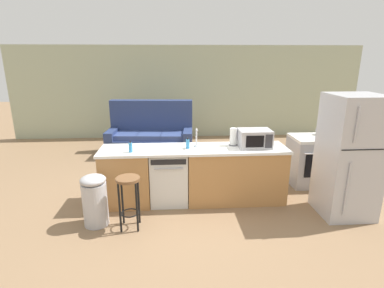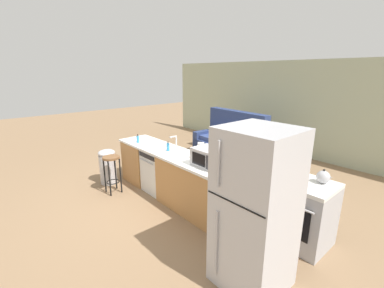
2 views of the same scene
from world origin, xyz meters
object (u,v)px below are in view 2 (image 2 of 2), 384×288
(bar_stool, at_px, (112,167))
(dish_soap_bottle, at_px, (138,139))
(microwave, at_px, (209,157))
(paper_towel_roll, at_px, (201,151))
(couch, at_px, (231,143))
(soap_bottle, at_px, (168,147))
(trash_bin, at_px, (108,166))
(dishwasher, at_px, (160,170))
(kettle, at_px, (323,177))
(stove_range, at_px, (301,212))
(refrigerator, at_px, (255,211))

(bar_stool, bearing_deg, dish_soap_bottle, 92.70)
(microwave, height_order, paper_towel_roll, paper_towel_roll)
(couch, bearing_deg, soap_bottle, -74.02)
(bar_stool, bearing_deg, trash_bin, 166.64)
(dish_soap_bottle, distance_m, trash_bin, 0.90)
(bar_stool, height_order, couch, couch)
(microwave, bearing_deg, dish_soap_bottle, -175.73)
(dishwasher, height_order, kettle, kettle)
(stove_range, height_order, dish_soap_bottle, dish_soap_bottle)
(dish_soap_bottle, height_order, kettle, kettle)
(microwave, distance_m, dish_soap_bottle, 1.93)
(stove_range, relative_size, bar_stool, 1.22)
(trash_bin, bearing_deg, stove_range, 18.18)
(dishwasher, xyz_separation_m, dish_soap_bottle, (-0.56, -0.14, 0.55))
(soap_bottle, relative_size, couch, 0.09)
(dishwasher, distance_m, kettle, 2.91)
(bar_stool, bearing_deg, paper_towel_roll, 29.00)
(stove_range, distance_m, trash_bin, 3.81)
(kettle, bearing_deg, dish_soap_bottle, -166.11)
(stove_range, bearing_deg, microwave, -156.11)
(refrigerator, distance_m, dish_soap_bottle, 3.19)
(trash_bin, bearing_deg, bar_stool, -13.36)
(refrigerator, bearing_deg, kettle, 82.17)
(paper_towel_roll, distance_m, kettle, 1.82)
(refrigerator, xyz_separation_m, couch, (-3.06, 3.18, -0.50))
(microwave, bearing_deg, trash_bin, -164.97)
(paper_towel_roll, bearing_deg, refrigerator, -23.14)
(stove_range, height_order, bar_stool, stove_range)
(couch, bearing_deg, paper_towel_roll, -59.23)
(dishwasher, bearing_deg, paper_towel_roll, 6.37)
(soap_bottle, height_order, couch, couch)
(stove_range, bearing_deg, soap_bottle, -166.27)
(dishwasher, relative_size, trash_bin, 1.14)
(bar_stool, bearing_deg, stove_range, 22.61)
(stove_range, height_order, refrigerator, refrigerator)
(paper_towel_roll, bearing_deg, microwave, -20.35)
(dishwasher, relative_size, kettle, 4.10)
(stove_range, distance_m, dish_soap_bottle, 3.28)
(stove_range, xyz_separation_m, microwave, (-1.24, -0.55, 0.59))
(refrigerator, relative_size, bar_stool, 2.41)
(stove_range, distance_m, paper_towel_roll, 1.72)
(dishwasher, height_order, bar_stool, dishwasher)
(soap_bottle, relative_size, trash_bin, 0.24)
(soap_bottle, bearing_deg, bar_stool, -138.31)
(stove_range, bearing_deg, refrigerator, -90.01)
(paper_towel_roll, xyz_separation_m, soap_bottle, (-0.74, -0.13, -0.07))
(trash_bin, bearing_deg, kettle, 19.19)
(refrigerator, distance_m, couch, 4.44)
(microwave, bearing_deg, bar_stool, -158.25)
(refrigerator, height_order, paper_towel_roll, refrigerator)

